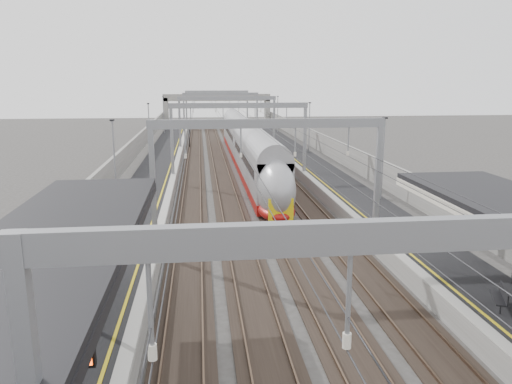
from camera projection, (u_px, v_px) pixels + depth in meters
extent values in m
cube|color=black|center=(158.00, 174.00, 49.92)|extent=(4.00, 120.00, 1.00)
cube|color=black|center=(314.00, 171.00, 51.67)|extent=(4.00, 120.00, 1.00)
cube|color=black|center=(193.00, 177.00, 50.40)|extent=(2.40, 140.00, 0.08)
cube|color=brown|center=(186.00, 177.00, 50.30)|extent=(0.07, 140.00, 0.14)
cube|color=brown|center=(200.00, 176.00, 50.46)|extent=(0.07, 140.00, 0.14)
cube|color=black|center=(223.00, 177.00, 50.73)|extent=(2.40, 140.00, 0.08)
cube|color=brown|center=(215.00, 176.00, 50.63)|extent=(0.07, 140.00, 0.14)
cube|color=brown|center=(230.00, 176.00, 50.79)|extent=(0.07, 140.00, 0.14)
cube|color=black|center=(252.00, 176.00, 51.06)|extent=(2.40, 140.00, 0.08)
cube|color=brown|center=(245.00, 175.00, 50.96)|extent=(0.07, 140.00, 0.14)
cube|color=brown|center=(259.00, 175.00, 51.12)|extent=(0.07, 140.00, 0.14)
cube|color=black|center=(281.00, 176.00, 51.39)|extent=(2.40, 140.00, 0.08)
cube|color=brown|center=(274.00, 175.00, 51.29)|extent=(0.07, 140.00, 0.14)
cube|color=brown|center=(288.00, 175.00, 51.45)|extent=(0.07, 140.00, 0.14)
cube|color=gray|center=(447.00, 234.00, 7.60)|extent=(13.00, 0.25, 0.50)
cube|color=gray|center=(153.00, 181.00, 26.97)|extent=(0.28, 0.28, 6.60)
cube|color=gray|center=(378.00, 176.00, 28.35)|extent=(0.28, 0.28, 6.60)
cube|color=gray|center=(268.00, 124.00, 26.99)|extent=(13.00, 0.25, 0.50)
cube|color=gray|center=(172.00, 139.00, 46.36)|extent=(0.28, 0.28, 6.60)
cube|color=gray|center=(305.00, 137.00, 47.74)|extent=(0.28, 0.28, 6.60)
cube|color=gray|center=(239.00, 105.00, 46.39)|extent=(13.00, 0.25, 0.50)
cube|color=gray|center=(180.00, 122.00, 65.76)|extent=(0.28, 0.28, 6.60)
cube|color=gray|center=(274.00, 121.00, 67.14)|extent=(0.28, 0.28, 6.60)
cube|color=gray|center=(227.00, 98.00, 65.78)|extent=(13.00, 0.25, 0.50)
cube|color=gray|center=(184.00, 112.00, 85.15)|extent=(0.28, 0.28, 6.60)
cube|color=gray|center=(257.00, 112.00, 86.53)|extent=(0.28, 0.28, 6.60)
cube|color=gray|center=(221.00, 94.00, 85.17)|extent=(13.00, 0.25, 0.50)
cube|color=gray|center=(186.00, 107.00, 102.60)|extent=(0.28, 0.28, 6.60)
cube|color=gray|center=(247.00, 107.00, 103.98)|extent=(0.28, 0.28, 6.60)
cube|color=gray|center=(217.00, 92.00, 102.62)|extent=(13.00, 0.25, 0.50)
cylinder|color=#262628|center=(192.00, 119.00, 54.05)|extent=(0.03, 140.00, 0.03)
cylinder|color=#262628|center=(220.00, 119.00, 54.38)|extent=(0.03, 140.00, 0.03)
cylinder|color=#262628|center=(247.00, 119.00, 54.71)|extent=(0.03, 140.00, 0.03)
cylinder|color=#262628|center=(274.00, 119.00, 55.04)|extent=(0.03, 140.00, 0.03)
cylinder|color=black|center=(46.00, 257.00, 19.13)|extent=(0.20, 0.20, 4.00)
cube|color=black|center=(52.00, 355.00, 9.43)|extent=(1.60, 0.15, 0.55)
cube|color=#EF3704|center=(51.00, 358.00, 9.35)|extent=(1.50, 0.02, 0.42)
cube|color=slate|center=(217.00, 97.00, 102.87)|extent=(22.00, 2.20, 1.40)
cube|color=slate|center=(166.00, 113.00, 102.40)|extent=(1.00, 2.20, 6.20)
cube|color=slate|center=(267.00, 112.00, 104.70)|extent=(1.00, 2.20, 6.20)
cube|color=slate|center=(124.00, 163.00, 49.33)|extent=(0.30, 120.00, 3.20)
cube|color=slate|center=(345.00, 160.00, 51.78)|extent=(0.30, 120.00, 3.20)
cube|color=#9D110E|center=(257.00, 180.00, 46.37)|extent=(2.67, 22.78, 0.79)
cube|color=#99999E|center=(257.00, 160.00, 45.96)|extent=(2.67, 22.78, 2.97)
cube|color=black|center=(269.00, 204.00, 38.71)|extent=(1.98, 2.38, 0.50)
cube|color=#9D110E|center=(238.00, 147.00, 68.85)|extent=(2.67, 22.78, 0.79)
cube|color=#99999E|center=(238.00, 134.00, 68.44)|extent=(2.67, 22.78, 2.97)
cube|color=black|center=(243.00, 158.00, 61.19)|extent=(1.98, 2.38, 0.50)
ellipsoid|color=#99999E|center=(276.00, 190.00, 34.79)|extent=(2.67, 5.15, 4.16)
cube|color=yellow|center=(281.00, 210.00, 32.92)|extent=(1.68, 0.12, 1.49)
cube|color=black|center=(280.00, 186.00, 33.03)|extent=(1.58, 0.57, 0.93)
cube|color=black|center=(498.00, 297.00, 19.35)|extent=(0.98, 1.63, 0.05)
cube|color=black|center=(504.00, 293.00, 19.25)|extent=(0.67, 1.49, 0.44)
cylinder|color=black|center=(500.00, 309.00, 18.81)|extent=(0.06, 0.06, 0.37)
cylinder|color=black|center=(495.00, 296.00, 19.97)|extent=(0.06, 0.06, 0.37)
cylinder|color=black|center=(189.00, 138.00, 72.10)|extent=(0.12, 0.12, 3.00)
cube|color=black|center=(189.00, 127.00, 71.75)|extent=(0.32, 0.22, 0.75)
sphere|color=red|center=(189.00, 126.00, 71.59)|extent=(0.16, 0.16, 0.16)
cylinder|color=black|center=(249.00, 139.00, 70.29)|extent=(0.12, 0.12, 3.00)
cube|color=black|center=(249.00, 128.00, 69.94)|extent=(0.32, 0.22, 0.75)
sphere|color=#0CE526|center=(249.00, 127.00, 69.78)|extent=(0.16, 0.16, 0.16)
cylinder|color=black|center=(255.00, 131.00, 81.81)|extent=(0.12, 0.12, 3.00)
cube|color=black|center=(255.00, 121.00, 81.46)|extent=(0.32, 0.22, 0.75)
sphere|color=red|center=(255.00, 120.00, 81.30)|extent=(0.16, 0.16, 0.16)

